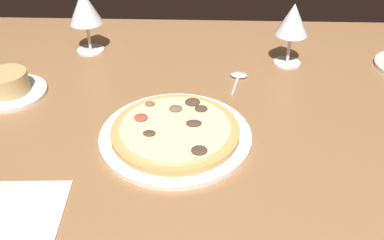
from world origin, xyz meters
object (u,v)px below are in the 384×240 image
at_px(wine_glass_far, 86,9).
at_px(wine_glass_near, 294,21).
at_px(paper_menu, 19,232).
at_px(spoon, 239,78).
at_px(ramekin_on_saucer, 10,86).
at_px(pizza_main, 177,133).

relative_size(wine_glass_far, wine_glass_near, 1.05).
height_order(paper_menu, spoon, spoon).
bearing_deg(ramekin_on_saucer, wine_glass_far, 60.03).
xyz_separation_m(pizza_main, spoon, (0.13, 0.23, -0.01)).
xyz_separation_m(ramekin_on_saucer, paper_menu, (0.16, -0.38, -0.02)).
bearing_deg(wine_glass_far, paper_menu, -87.21).
relative_size(wine_glass_far, paper_menu, 0.75).
bearing_deg(wine_glass_near, wine_glass_far, 173.98).
xyz_separation_m(pizza_main, ramekin_on_saucer, (-0.38, 0.14, 0.01)).
bearing_deg(paper_menu, wine_glass_far, 89.78).
xyz_separation_m(wine_glass_near, spoon, (-0.13, -0.08, -0.11)).
relative_size(ramekin_on_saucer, spoon, 1.52).
bearing_deg(wine_glass_near, ramekin_on_saucer, -165.10).
bearing_deg(wine_glass_far, spoon, -19.97).
bearing_deg(spoon, wine_glass_near, 33.75).
bearing_deg(paper_menu, spoon, 50.20).
distance_m(ramekin_on_saucer, paper_menu, 0.41).
height_order(pizza_main, wine_glass_far, wine_glass_far).
distance_m(wine_glass_near, spoon, 0.18).
xyz_separation_m(ramekin_on_saucer, wine_glass_far, (0.13, 0.22, 0.09)).
height_order(ramekin_on_saucer, wine_glass_near, wine_glass_near).
bearing_deg(spoon, wine_glass_far, 160.03).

